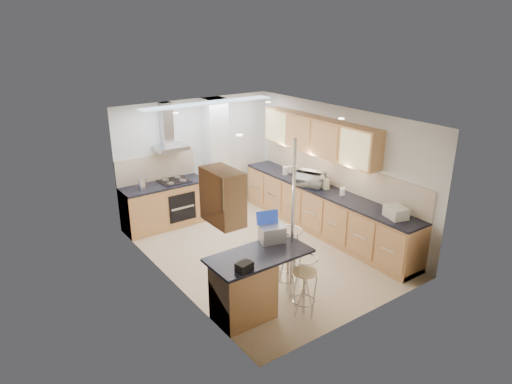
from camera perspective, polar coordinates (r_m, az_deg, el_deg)
ground at (r=8.47m, az=0.82°, el=-7.49°), size 4.80×4.80×0.00m
room_shell at (r=8.34m, az=1.15°, el=3.53°), size 3.64×4.84×2.51m
right_counter at (r=9.16m, az=8.43°, el=-2.30°), size 0.63×4.40×0.92m
back_counter at (r=9.51m, az=-11.36°, el=-1.60°), size 1.70×0.63×0.92m
peninsula at (r=6.64m, az=0.39°, el=-11.29°), size 1.47×0.72×0.94m
microwave at (r=9.07m, az=6.84°, el=1.67°), size 0.54×0.63×0.30m
laptop at (r=6.71m, az=2.01°, el=-5.23°), size 0.42×0.36×0.24m
bag at (r=5.99m, az=-1.47°, el=-9.31°), size 0.24×0.19×0.12m
bar_stool_near at (r=6.66m, az=6.05°, el=-11.58°), size 0.47×0.47×0.90m
bar_stool_end at (r=7.10m, az=4.03°, el=-8.57°), size 0.60×0.60×1.06m
jar_a at (r=9.72m, az=3.71°, el=2.68°), size 0.14×0.14×0.17m
jar_b at (r=9.88m, az=4.33°, el=2.88°), size 0.12×0.12×0.14m
jar_c at (r=8.95m, az=8.78°, el=0.97°), size 0.16×0.16×0.19m
jar_d at (r=8.69m, az=10.77°, el=0.03°), size 0.13×0.13×0.14m
bread_bin at (r=7.91m, az=17.10°, el=-2.43°), size 0.37×0.42×0.19m
kettle at (r=9.08m, az=-14.03°, el=0.96°), size 0.16×0.16×0.22m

